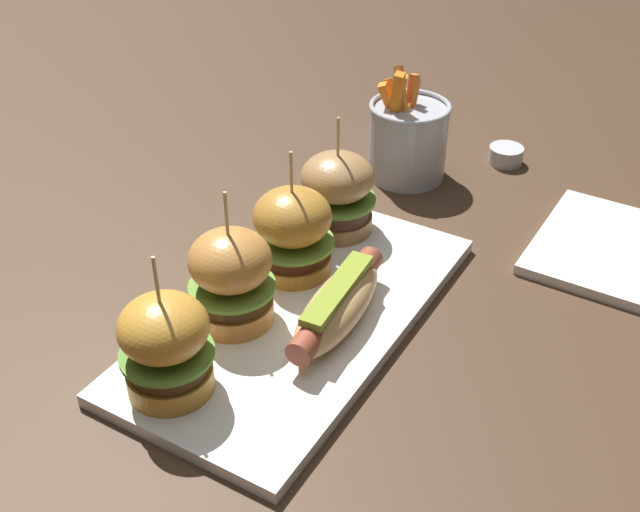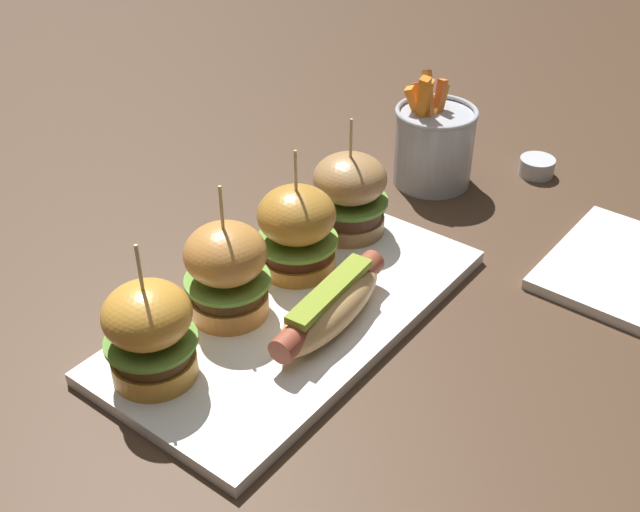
% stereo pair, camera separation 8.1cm
% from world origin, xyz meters
% --- Properties ---
extents(ground_plane, '(3.00, 3.00, 0.00)m').
position_xyz_m(ground_plane, '(0.00, 0.00, 0.00)').
color(ground_plane, '#422D1E').
extents(platter_main, '(0.41, 0.21, 0.01)m').
position_xyz_m(platter_main, '(0.00, 0.00, 0.01)').
color(platter_main, white).
rests_on(platter_main, ground).
extents(hot_dog, '(0.17, 0.06, 0.05)m').
position_xyz_m(hot_dog, '(-0.00, -0.04, 0.04)').
color(hot_dog, tan).
rests_on(hot_dog, platter_main).
extents(slider_far_left, '(0.08, 0.08, 0.14)m').
position_xyz_m(slider_far_left, '(-0.15, 0.04, 0.06)').
color(slider_far_left, gold).
rests_on(slider_far_left, platter_main).
extents(slider_center_left, '(0.08, 0.08, 0.14)m').
position_xyz_m(slider_center_left, '(-0.05, 0.05, 0.06)').
color(slider_center_left, '#C07F3C').
rests_on(slider_center_left, platter_main).
extents(slider_center_right, '(0.09, 0.09, 0.14)m').
position_xyz_m(slider_center_right, '(0.05, 0.04, 0.06)').
color(slider_center_right, '#B37B2F').
rests_on(slider_center_right, platter_main).
extents(slider_far_right, '(0.09, 0.09, 0.14)m').
position_xyz_m(slider_far_right, '(0.15, 0.04, 0.06)').
color(slider_far_right, '#A37949').
rests_on(slider_far_right, platter_main).
extents(fries_bucket, '(0.10, 0.10, 0.15)m').
position_xyz_m(fries_bucket, '(0.33, 0.04, 0.05)').
color(fries_bucket, '#A8AAB2').
rests_on(fries_bucket, ground).
extents(sauce_ramekin, '(0.05, 0.05, 0.02)m').
position_xyz_m(sauce_ramekin, '(0.43, -0.06, 0.01)').
color(sauce_ramekin, '#B7BABF').
rests_on(sauce_ramekin, ground).
extents(side_plate, '(0.19, 0.19, 0.01)m').
position_xyz_m(side_plate, '(0.28, -0.26, 0.01)').
color(side_plate, white).
rests_on(side_plate, ground).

